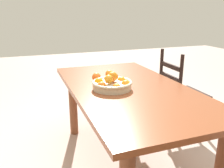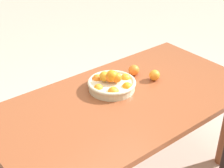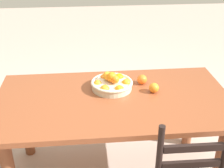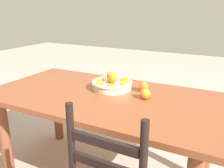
% 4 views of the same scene
% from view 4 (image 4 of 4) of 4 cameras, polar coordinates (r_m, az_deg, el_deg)
% --- Properties ---
extents(dining_table, '(1.74, 0.93, 0.74)m').
position_cam_4_polar(dining_table, '(1.86, -2.13, -5.74)').
color(dining_table, brown).
rests_on(dining_table, ground).
extents(fruit_bowl, '(0.32, 0.32, 0.14)m').
position_cam_4_polar(fruit_bowl, '(1.92, 0.01, 0.13)').
color(fruit_bowl, beige).
rests_on(fruit_bowl, dining_table).
extents(orange_loose_0, '(0.08, 0.08, 0.08)m').
position_cam_4_polar(orange_loose_0, '(1.88, 7.49, -0.61)').
color(orange_loose_0, orange).
rests_on(orange_loose_0, dining_table).
extents(orange_loose_1, '(0.08, 0.08, 0.08)m').
position_cam_4_polar(orange_loose_1, '(1.73, 7.82, -2.30)').
color(orange_loose_1, orange).
rests_on(orange_loose_1, dining_table).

